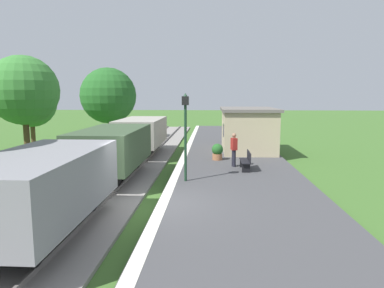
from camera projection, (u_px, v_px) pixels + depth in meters
ground_plane at (152, 210)px, 11.82m from camera, size 160.00×160.00×0.00m
platform_slab at (246, 208)px, 11.63m from camera, size 6.00×60.00×0.25m
platform_edge_stripe at (163, 202)px, 11.76m from camera, size 0.36×60.00×0.01m
track_ballast at (82, 207)px, 11.94m from camera, size 3.80×60.00×0.12m
rail_near at (103, 203)px, 11.88m from camera, size 0.07×60.00×0.14m
rail_far at (62, 203)px, 11.96m from camera, size 0.07×60.00×0.14m
freight_train at (112, 151)px, 15.54m from camera, size 2.50×19.40×2.12m
station_hut at (248, 129)px, 22.88m from camera, size 3.50×5.80×2.78m
bench_near_hut at (246, 160)px, 16.87m from camera, size 0.42×1.50×0.91m
bench_down_platform at (233, 136)px, 27.22m from camera, size 0.42×1.50×0.91m
person_waiting at (234, 148)px, 17.61m from camera, size 0.34×0.43×1.71m
potted_planter at (217, 151)px, 19.51m from camera, size 0.64×0.64×0.92m
lamp_post_near at (185, 121)px, 14.40m from camera, size 0.28×0.28×3.70m
tree_trackside_mid at (24, 91)px, 16.29m from camera, size 3.25×3.25×5.71m
tree_trackside_far at (31, 102)px, 21.66m from camera, size 3.09×3.09×4.97m
tree_field_left at (108, 96)px, 29.46m from camera, size 4.70×4.70×6.17m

